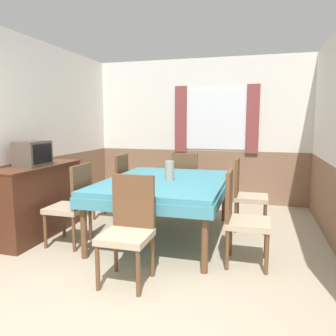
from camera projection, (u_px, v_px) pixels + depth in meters
The scene contains 13 objects.
ground_plane at pixel (106, 319), 2.48m from camera, with size 16.00×16.00×0.00m, color tan.
wall_back at pixel (201, 131), 6.01m from camera, with size 4.26×0.09×2.60m.
wall_left at pixel (40, 134), 4.67m from camera, with size 0.05×4.28×2.60m.
dining_table at pixel (165, 187), 4.18m from camera, with size 1.51×2.00×0.75m.
chair_left_near at pixel (73, 202), 3.90m from camera, with size 0.44×0.44×0.98m.
chair_right_near at pixel (241, 215), 3.37m from camera, with size 0.44×0.44×0.98m.
chair_head_window at pixel (186, 180), 5.36m from camera, with size 0.44×0.44×0.98m.
chair_left_far at pixel (115, 184), 5.01m from camera, with size 0.44×0.44×0.98m.
chair_head_near at pixel (129, 226), 3.03m from camera, with size 0.44×0.44×0.98m.
chair_right_far at pixel (246, 192), 4.49m from camera, with size 0.44×0.44×0.98m.
sideboard at pixel (38, 200), 4.27m from camera, with size 0.46×1.41×0.92m.
tv at pixel (33, 154), 4.07m from camera, with size 0.29×0.42×0.32m.
vase at pixel (170, 171), 4.10m from camera, with size 0.12×0.12×0.24m.
Camera 1 is at (1.07, -2.08, 1.48)m, focal length 35.00 mm.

